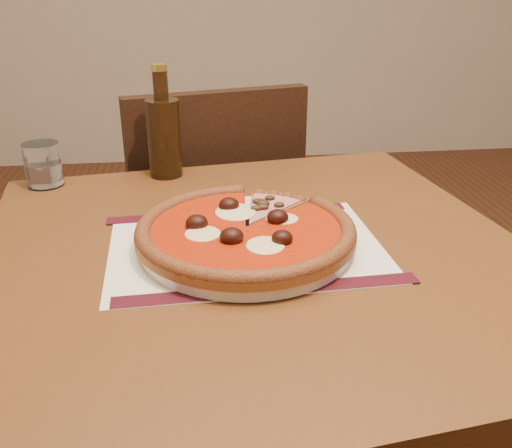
{
  "coord_description": "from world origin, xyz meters",
  "views": [
    {
      "loc": [
        -0.92,
        -0.54,
        1.13
      ],
      "look_at": [
        -0.83,
        0.24,
        0.78
      ],
      "focal_mm": 40.0,
      "sensor_mm": 36.0,
      "label": 1
    }
  ],
  "objects_px": {
    "plate": "(246,241)",
    "water_glass": "(43,165)",
    "bottle": "(164,134)",
    "chair_far": "(209,230)",
    "pizza": "(246,229)",
    "table": "(257,306)"
  },
  "relations": [
    {
      "from": "water_glass",
      "to": "bottle",
      "type": "relative_size",
      "value": 0.38
    },
    {
      "from": "table",
      "to": "bottle",
      "type": "relative_size",
      "value": 4.13
    },
    {
      "from": "plate",
      "to": "water_glass",
      "type": "relative_size",
      "value": 3.78
    },
    {
      "from": "chair_far",
      "to": "bottle",
      "type": "height_order",
      "value": "bottle"
    },
    {
      "from": "chair_far",
      "to": "water_glass",
      "type": "height_order",
      "value": "chair_far"
    },
    {
      "from": "pizza",
      "to": "bottle",
      "type": "distance_m",
      "value": 0.37
    },
    {
      "from": "chair_far",
      "to": "table",
      "type": "bearing_deg",
      "value": 81.41
    },
    {
      "from": "table",
      "to": "water_glass",
      "type": "xyz_separation_m",
      "value": [
        -0.37,
        0.31,
        0.14
      ]
    },
    {
      "from": "table",
      "to": "water_glass",
      "type": "height_order",
      "value": "water_glass"
    },
    {
      "from": "table",
      "to": "pizza",
      "type": "bearing_deg",
      "value": 173.83
    },
    {
      "from": "chair_far",
      "to": "pizza",
      "type": "distance_m",
      "value": 0.66
    },
    {
      "from": "plate",
      "to": "water_glass",
      "type": "height_order",
      "value": "water_glass"
    },
    {
      "from": "pizza",
      "to": "bottle",
      "type": "relative_size",
      "value": 1.49
    },
    {
      "from": "pizza",
      "to": "water_glass",
      "type": "relative_size",
      "value": 3.92
    },
    {
      "from": "table",
      "to": "bottle",
      "type": "xyz_separation_m",
      "value": [
        -0.14,
        0.34,
        0.19
      ]
    },
    {
      "from": "chair_far",
      "to": "water_glass",
      "type": "distance_m",
      "value": 0.51
    },
    {
      "from": "plate",
      "to": "pizza",
      "type": "relative_size",
      "value": 0.96
    },
    {
      "from": "bottle",
      "to": "chair_far",
      "type": "bearing_deg",
      "value": 70.68
    },
    {
      "from": "water_glass",
      "to": "plate",
      "type": "bearing_deg",
      "value": -41.23
    },
    {
      "from": "pizza",
      "to": "bottle",
      "type": "bearing_deg",
      "value": 110.28
    },
    {
      "from": "water_glass",
      "to": "bottle",
      "type": "xyz_separation_m",
      "value": [
        0.23,
        0.03,
        0.04
      ]
    },
    {
      "from": "water_glass",
      "to": "chair_far",
      "type": "bearing_deg",
      "value": 41.77
    }
  ]
}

